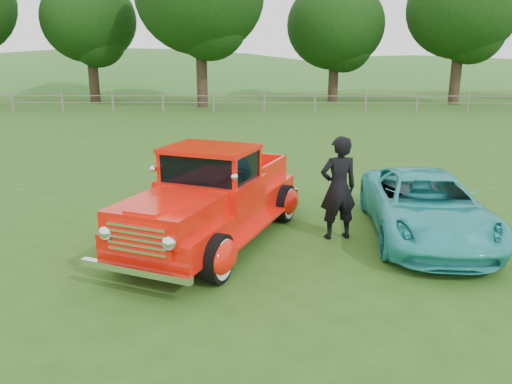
{
  "coord_description": "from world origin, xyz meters",
  "views": [
    {
      "loc": [
        -0.09,
        -7.82,
        3.34
      ],
      "look_at": [
        -0.21,
        1.2,
        0.84
      ],
      "focal_mm": 35.0,
      "sensor_mm": 36.0,
      "label": 1
    }
  ],
  "objects_px": {
    "tree_mid_east": "(463,9)",
    "tree_near_east": "(335,26)",
    "red_pickup": "(213,200)",
    "teal_sedan": "(425,206)",
    "tree_mid_west": "(89,20)",
    "man": "(338,188)"
  },
  "relations": [
    {
      "from": "tree_mid_east",
      "to": "teal_sedan",
      "type": "bearing_deg",
      "value": -111.2
    },
    {
      "from": "tree_mid_east",
      "to": "man",
      "type": "distance_m",
      "value": 28.97
    },
    {
      "from": "tree_mid_west",
      "to": "man",
      "type": "bearing_deg",
      "value": -63.76
    },
    {
      "from": "tree_mid_east",
      "to": "tree_near_east",
      "type": "bearing_deg",
      "value": 165.96
    },
    {
      "from": "tree_mid_west",
      "to": "man",
      "type": "distance_m",
      "value": 30.43
    },
    {
      "from": "red_pickup",
      "to": "man",
      "type": "xyz_separation_m",
      "value": [
        2.29,
        0.2,
        0.17
      ]
    },
    {
      "from": "tree_mid_east",
      "to": "man",
      "type": "xyz_separation_m",
      "value": [
        -11.7,
        -25.98,
        -5.21
      ]
    },
    {
      "from": "red_pickup",
      "to": "man",
      "type": "relative_size",
      "value": 2.73
    },
    {
      "from": "man",
      "to": "tree_mid_east",
      "type": "bearing_deg",
      "value": -127.88
    },
    {
      "from": "teal_sedan",
      "to": "tree_near_east",
      "type": "bearing_deg",
      "value": 89.88
    },
    {
      "from": "tree_mid_west",
      "to": "red_pickup",
      "type": "xyz_separation_m",
      "value": [
        11.02,
        -27.18,
        -4.75
      ]
    },
    {
      "from": "red_pickup",
      "to": "man",
      "type": "bearing_deg",
      "value": 26.27
    },
    {
      "from": "tree_near_east",
      "to": "tree_mid_east",
      "type": "distance_m",
      "value": 8.3
    },
    {
      "from": "tree_near_east",
      "to": "teal_sedan",
      "type": "height_order",
      "value": "tree_near_east"
    },
    {
      "from": "red_pickup",
      "to": "tree_mid_west",
      "type": "bearing_deg",
      "value": 133.37
    },
    {
      "from": "tree_near_east",
      "to": "red_pickup",
      "type": "distance_m",
      "value": 29.15
    },
    {
      "from": "tree_near_east",
      "to": "red_pickup",
      "type": "height_order",
      "value": "tree_near_east"
    },
    {
      "from": "tree_mid_east",
      "to": "red_pickup",
      "type": "distance_m",
      "value": 30.17
    },
    {
      "from": "tree_near_east",
      "to": "teal_sedan",
      "type": "relative_size",
      "value": 1.94
    },
    {
      "from": "man",
      "to": "tree_near_east",
      "type": "bearing_deg",
      "value": -111.17
    },
    {
      "from": "tree_mid_west",
      "to": "man",
      "type": "xyz_separation_m",
      "value": [
        13.3,
        -26.98,
        -4.58
      ]
    },
    {
      "from": "tree_mid_east",
      "to": "red_pickup",
      "type": "xyz_separation_m",
      "value": [
        -13.98,
        -26.18,
        -5.38
      ]
    }
  ]
}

